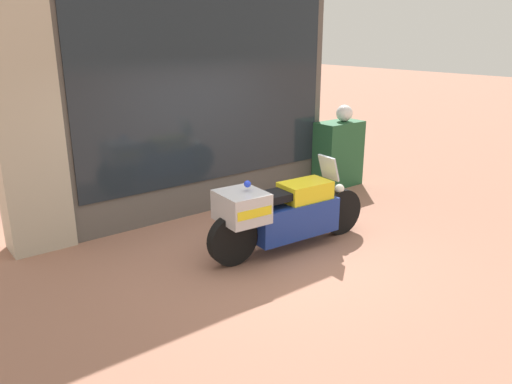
# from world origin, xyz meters

# --- Properties ---
(ground_plane) EXTENTS (60.00, 60.00, 0.00)m
(ground_plane) POSITION_xyz_m (0.00, 0.00, 0.00)
(ground_plane) COLOR #9E6B56
(shop_building) EXTENTS (5.54, 0.55, 3.85)m
(shop_building) POSITION_xyz_m (-0.37, 2.00, 1.93)
(shop_building) COLOR #56514C
(shop_building) RESTS_ON ground
(window_display) EXTENTS (4.27, 0.30, 1.92)m
(window_display) POSITION_xyz_m (0.33, 2.03, 0.46)
(window_display) COLOR slate
(window_display) RESTS_ON ground
(paramedic_motorcycle) EXTENTS (2.54, 0.66, 1.22)m
(paramedic_motorcycle) POSITION_xyz_m (0.20, -0.13, 0.55)
(paramedic_motorcycle) COLOR black
(paramedic_motorcycle) RESTS_ON ground
(utility_cabinet) EXTENTS (0.91, 0.50, 1.24)m
(utility_cabinet) POSITION_xyz_m (3.03, 1.52, 0.62)
(utility_cabinet) COLOR #235633
(utility_cabinet) RESTS_ON ground
(white_helmet) EXTENTS (0.31, 0.31, 0.31)m
(white_helmet) POSITION_xyz_m (3.12, 1.50, 1.40)
(white_helmet) COLOR white
(white_helmet) RESTS_ON utility_cabinet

